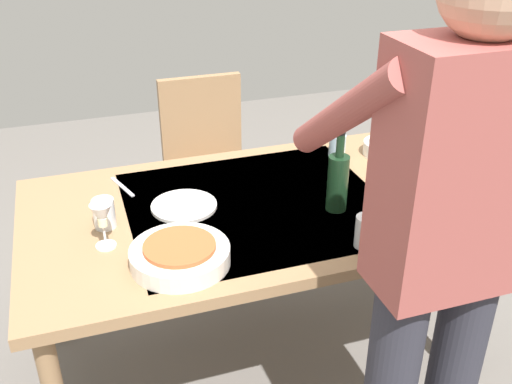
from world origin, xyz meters
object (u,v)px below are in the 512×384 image
at_px(water_cup_far_left, 104,213).
at_px(serving_bowl_pasta, 180,254).
at_px(chair_near, 207,160).
at_px(side_bowl_salad, 385,147).
at_px(dining_table, 256,222).
at_px(wine_bottle, 338,181).
at_px(water_cup_near_left, 366,232).
at_px(wine_glass_left, 102,218).
at_px(dinner_plate_near, 184,206).
at_px(water_cup_near_right, 337,146).
at_px(person_server, 441,248).

bearing_deg(water_cup_far_left, serving_bowl_pasta, 123.81).
height_order(chair_near, water_cup_far_left, chair_near).
bearing_deg(serving_bowl_pasta, side_bowl_salad, -152.59).
height_order(dining_table, wine_bottle, wine_bottle).
xyz_separation_m(water_cup_near_left, serving_bowl_pasta, (0.57, -0.09, -0.02)).
bearing_deg(dining_table, wine_glass_left, 11.16).
relative_size(wine_bottle, side_bowl_salad, 1.64).
bearing_deg(serving_bowl_pasta, water_cup_far_left, -56.19).
distance_m(dining_table, water_cup_near_left, 0.45).
bearing_deg(chair_near, side_bowl_salad, 135.12).
relative_size(water_cup_far_left, serving_bowl_pasta, 0.34).
relative_size(side_bowl_salad, dinner_plate_near, 0.78).
distance_m(water_cup_near_left, water_cup_far_left, 0.85).
height_order(wine_glass_left, side_bowl_salad, wine_glass_left).
bearing_deg(side_bowl_salad, wine_bottle, 42.11).
relative_size(water_cup_near_right, dinner_plate_near, 0.40).
bearing_deg(water_cup_near_right, water_cup_far_left, 15.44).
xyz_separation_m(person_server, wine_glass_left, (0.77, -0.62, -0.12)).
xyz_separation_m(side_bowl_salad, dinner_plate_near, (0.89, 0.17, -0.03)).
xyz_separation_m(water_cup_far_left, side_bowl_salad, (-1.16, -0.22, -0.02)).
relative_size(dining_table, water_cup_near_left, 15.43).
relative_size(wine_glass_left, side_bowl_salad, 0.84).
height_order(wine_bottle, water_cup_near_right, wine_bottle).
height_order(dining_table, dinner_plate_near, dinner_plate_near).
distance_m(chair_near, side_bowl_salad, 0.90).
relative_size(water_cup_far_left, side_bowl_salad, 0.56).
xyz_separation_m(dining_table, side_bowl_salad, (-0.64, -0.23, 0.10)).
xyz_separation_m(wine_bottle, dinner_plate_near, (0.50, -0.18, -0.10)).
bearing_deg(wine_glass_left, person_server, 141.13).
bearing_deg(water_cup_near_right, wine_glass_left, 21.65).
xyz_separation_m(dining_table, serving_bowl_pasta, (0.33, 0.27, 0.10)).
bearing_deg(dining_table, chair_near, -91.88).
distance_m(dining_table, wine_bottle, 0.33).
bearing_deg(side_bowl_salad, wine_glass_left, 16.09).
relative_size(person_server, side_bowl_salad, 9.38).
height_order(wine_glass_left, water_cup_far_left, wine_glass_left).
bearing_deg(dinner_plate_near, wine_glass_left, 30.03).
xyz_separation_m(water_cup_near_left, side_bowl_salad, (-0.40, -0.59, -0.02)).
height_order(wine_glass_left, water_cup_near_left, wine_glass_left).
bearing_deg(wine_bottle, water_cup_near_left, 86.75).
xyz_separation_m(chair_near, wine_glass_left, (0.56, 0.95, 0.31)).
height_order(chair_near, wine_glass_left, chair_near).
distance_m(wine_glass_left, water_cup_near_right, 1.05).
height_order(water_cup_near_right, side_bowl_salad, water_cup_near_right).
xyz_separation_m(water_cup_far_left, dinner_plate_near, (-0.27, -0.04, -0.04)).
height_order(wine_bottle, water_cup_far_left, wine_bottle).
bearing_deg(dinner_plate_near, wine_bottle, 160.62).
bearing_deg(chair_near, serving_bowl_pasta, 72.28).
height_order(person_server, wine_glass_left, person_server).
relative_size(chair_near, water_cup_near_left, 8.70).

